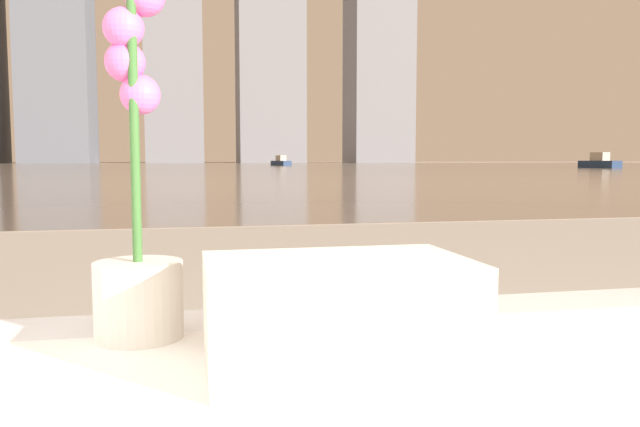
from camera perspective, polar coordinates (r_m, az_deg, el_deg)
The scene contains 8 objects.
potted_orchid at distance 0.83m, azimuth -16.38°, elevation -0.74°, with size 0.11×0.11×0.46m.
towel_stack at distance 0.71m, azimuth 1.58°, elevation -8.97°, with size 0.29×0.19×0.12m.
harbor_water at distance 61.89m, azimuth -11.77°, elevation 4.22°, with size 180.00×110.00×0.01m.
harbor_boat_1 at distance 56.10m, azimuth 24.20°, elevation 4.28°, with size 1.90×3.59×1.28m.
harbor_boat_3 at distance 70.72m, azimuth -3.59°, elevation 4.73°, with size 2.03×3.23×1.14m.
skyline_tower_2 at distance 119.96m, azimuth -13.29°, elevation 15.53°, with size 10.30×6.57×45.86m.
skyline_tower_3 at distance 122.08m, azimuth -4.65°, elevation 18.05°, with size 12.16×10.21×56.65m.
skyline_tower_4 at distance 126.51m, azimuth 5.40°, elevation 17.42°, with size 11.67×10.67×55.97m.
Camera 1 is at (-0.43, 0.12, 0.75)m, focal length 35.00 mm.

